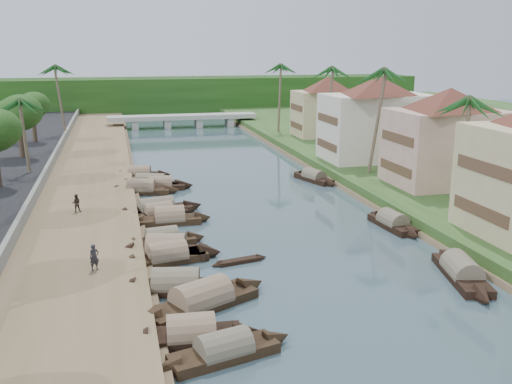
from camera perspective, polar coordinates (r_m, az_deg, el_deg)
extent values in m
plane|color=#3A4F57|center=(41.47, 4.50, -6.60)|extent=(220.00, 220.00, 0.00)
cube|color=brown|center=(58.64, -16.94, -0.55)|extent=(10.00, 180.00, 0.80)
cube|color=#27481D|center=(66.36, 14.76, 1.46)|extent=(16.00, 180.00, 1.20)
cube|color=slate|center=(58.82, -21.08, 0.11)|extent=(0.40, 180.00, 1.10)
cube|color=#173B10|center=(132.77, -8.55, 9.42)|extent=(120.00, 4.00, 8.00)
cube|color=#173B10|center=(137.73, -8.75, 9.58)|extent=(120.00, 4.00, 8.00)
cube|color=#173B10|center=(142.69, -8.94, 9.73)|extent=(120.00, 4.00, 8.00)
cube|color=#9E9E94|center=(110.19, -7.35, 7.46)|extent=(28.00, 4.00, 0.80)
cube|color=#9E9E94|center=(109.68, -12.03, 6.66)|extent=(1.20, 3.50, 1.80)
cube|color=#9E9E94|center=(110.03, -8.89, 6.82)|extent=(1.20, 3.50, 1.80)
cube|color=#9E9E94|center=(110.70, -5.78, 6.96)|extent=(1.20, 3.50, 1.80)
cube|color=#9E9E94|center=(111.69, -2.71, 7.08)|extent=(1.20, 3.50, 1.80)
cube|color=brown|center=(44.51, 21.47, -1.78)|extent=(0.10, 6.40, 0.90)
cube|color=brown|center=(43.79, 21.85, 2.25)|extent=(0.10, 6.40, 0.90)
cube|color=beige|center=(60.98, 18.51, 4.26)|extent=(11.00, 8.00, 7.50)
pyramid|color=brown|center=(60.40, 18.87, 8.80)|extent=(14.11, 14.11, 2.20)
cube|color=brown|center=(58.57, 13.76, 2.34)|extent=(0.10, 6.40, 0.90)
cube|color=brown|center=(58.05, 13.93, 5.24)|extent=(0.10, 6.40, 0.90)
cube|color=beige|center=(72.58, 12.00, 6.37)|extent=(13.00, 8.00, 8.00)
pyramid|color=brown|center=(72.09, 12.21, 10.39)|extent=(15.59, 15.59, 2.20)
cube|color=brown|center=(70.30, 7.08, 4.67)|extent=(0.10, 6.40, 0.90)
cube|color=brown|center=(69.84, 7.16, 7.26)|extent=(0.10, 6.40, 0.90)
cube|color=#CCC188|center=(91.28, 7.10, 7.80)|extent=(10.00, 7.00, 7.00)
pyramid|color=brown|center=(90.89, 7.19, 10.68)|extent=(12.62, 12.62, 2.20)
cube|color=brown|center=(89.82, 4.04, 6.64)|extent=(0.10, 5.60, 0.90)
cube|color=brown|center=(89.50, 4.07, 8.42)|extent=(0.10, 5.60, 0.90)
cube|color=black|center=(28.87, -3.20, -15.97)|extent=(5.69, 3.02, 0.70)
cone|color=black|center=(30.07, 2.16, -14.47)|extent=(1.89, 1.87, 1.70)
cone|color=black|center=(27.86, -9.08, -17.16)|extent=(1.89, 1.87, 1.70)
cylinder|color=#796A5A|center=(28.68, -3.21, -15.31)|extent=(4.46, 2.76, 1.76)
cube|color=black|center=(30.45, -6.49, -14.33)|extent=(5.33, 2.24, 0.70)
cone|color=black|center=(30.65, -0.93, -13.86)|extent=(1.64, 1.78, 1.83)
cone|color=black|center=(30.44, -12.11, -14.41)|extent=(1.64, 1.78, 1.83)
cylinder|color=#94795E|center=(30.27, -6.51, -13.70)|extent=(4.11, 2.22, 1.93)
cube|color=black|center=(33.94, -5.45, -11.15)|extent=(7.14, 5.06, 0.70)
cone|color=black|center=(36.05, -0.41, -9.38)|extent=(2.65, 2.63, 2.16)
cone|color=black|center=(32.09, -11.18, -12.79)|extent=(2.65, 2.63, 2.16)
cylinder|color=#94795E|center=(33.78, -5.46, -10.57)|extent=(5.72, 4.39, 2.24)
cube|color=black|center=(36.18, -7.98, -9.57)|extent=(6.31, 3.10, 0.70)
cone|color=black|center=(35.97, -2.58, -9.45)|extent=(2.05, 2.05, 1.93)
cone|color=black|center=(36.64, -13.29, -9.38)|extent=(2.05, 2.05, 1.93)
cylinder|color=#796A5A|center=(36.03, -8.00, -9.02)|extent=(4.93, 2.89, 2.01)
cube|color=black|center=(40.96, -8.87, -6.71)|extent=(5.90, 2.97, 0.70)
cone|color=black|center=(41.83, -4.74, -6.02)|extent=(1.94, 2.00, 1.90)
cone|color=black|center=(40.25, -13.18, -7.18)|extent=(1.94, 2.00, 1.90)
cylinder|color=#94795E|center=(40.82, -8.89, -6.21)|extent=(4.61, 2.79, 1.99)
cube|color=black|center=(42.02, -8.93, -6.16)|extent=(6.16, 3.51, 0.70)
cone|color=black|center=(41.64, -4.53, -6.10)|extent=(2.13, 2.35, 2.19)
cone|color=black|center=(42.59, -13.25, -5.99)|extent=(2.13, 2.35, 2.19)
cylinder|color=#94795E|center=(41.89, -8.95, -5.68)|extent=(4.84, 3.29, 2.32)
cube|color=black|center=(44.35, -9.36, -5.08)|extent=(5.20, 2.45, 0.70)
cone|color=black|center=(44.94, -5.90, -4.59)|extent=(1.67, 1.79, 1.77)
cone|color=black|center=(43.88, -12.93, -5.36)|extent=(1.67, 1.79, 1.77)
cylinder|color=#796A5A|center=(44.23, -9.38, -4.62)|extent=(4.04, 2.36, 1.86)
cube|color=black|center=(51.64, -9.73, -2.32)|extent=(5.39, 2.82, 0.70)
cone|color=black|center=(52.52, -6.76, -1.84)|extent=(1.79, 1.77, 1.63)
cone|color=black|center=(50.85, -12.79, -2.64)|extent=(1.79, 1.77, 1.63)
cylinder|color=#94795E|center=(51.53, -9.74, -1.91)|extent=(4.23, 2.59, 1.69)
cube|color=black|center=(49.70, -8.63, -2.93)|extent=(5.29, 1.98, 0.70)
cone|color=black|center=(49.99, -5.28, -2.63)|extent=(1.56, 1.78, 1.94)
cone|color=black|center=(49.53, -12.02, -3.05)|extent=(1.56, 1.78, 1.94)
cylinder|color=#94795E|center=(49.59, -8.65, -2.51)|extent=(4.04, 2.06, 2.05)
cube|color=black|center=(52.77, -9.94, -1.97)|extent=(6.82, 3.37, 0.70)
cone|color=black|center=(53.85, -6.25, -1.42)|extent=(2.21, 2.13, 1.96)
cone|color=black|center=(51.87, -13.78, -2.36)|extent=(2.21, 2.13, 1.96)
cylinder|color=#796A5A|center=(52.66, -9.96, -1.57)|extent=(5.33, 3.10, 2.03)
cube|color=black|center=(60.40, -11.39, 0.02)|extent=(6.10, 2.97, 0.70)
cone|color=black|center=(59.99, -8.32, 0.14)|extent=(1.98, 2.01, 1.91)
cone|color=black|center=(60.94, -14.42, 0.06)|extent=(1.98, 2.01, 1.91)
cylinder|color=#94795E|center=(60.31, -11.41, 0.37)|extent=(4.76, 2.79, 1.99)
cube|color=black|center=(61.82, -9.53, 0.43)|extent=(5.26, 2.10, 0.70)
cone|color=black|center=(61.89, -6.89, 0.62)|extent=(1.60, 1.68, 1.75)
cone|color=black|center=(61.86, -12.19, 0.39)|extent=(1.60, 1.68, 1.75)
cylinder|color=#94795E|center=(61.74, -9.55, 0.78)|extent=(4.05, 2.09, 1.84)
cube|color=black|center=(63.21, -10.46, 0.70)|extent=(6.68, 3.76, 0.70)
cone|color=black|center=(62.35, -7.28, 0.71)|extent=(2.24, 2.11, 1.82)
cone|color=black|center=(64.22, -13.54, 0.82)|extent=(2.24, 2.11, 1.82)
cylinder|color=#796A5A|center=(63.12, -10.47, 1.03)|extent=(5.26, 3.34, 1.87)
cube|color=black|center=(67.94, -11.54, 1.58)|extent=(5.48, 2.55, 0.70)
cone|color=black|center=(67.62, -9.08, 1.71)|extent=(1.75, 1.77, 1.71)
cone|color=black|center=(68.35, -13.98, 1.59)|extent=(1.75, 1.77, 1.71)
cylinder|color=#94795E|center=(67.86, -11.56, 1.90)|extent=(4.26, 2.41, 1.78)
cube|color=black|center=(40.12, 19.85, -7.87)|extent=(3.41, 6.96, 0.70)
cone|color=black|center=(43.36, 18.20, -5.96)|extent=(2.11, 2.24, 1.93)
cone|color=black|center=(36.91, 21.83, -9.88)|extent=(2.11, 2.24, 1.93)
cylinder|color=#796A5A|center=(39.99, 19.90, -7.37)|extent=(3.11, 5.44, 1.98)
cube|color=black|center=(49.44, 13.49, -3.26)|extent=(2.20, 5.56, 0.70)
cone|color=black|center=(51.86, 11.73, -2.25)|extent=(1.68, 1.69, 1.72)
cone|color=black|center=(47.03, 15.45, -4.19)|extent=(1.68, 1.69, 1.72)
cylinder|color=#796A5A|center=(49.33, 13.51, -2.84)|extent=(2.16, 4.29, 1.79)
cube|color=black|center=(65.17, 5.80, 1.27)|extent=(3.29, 5.81, 0.70)
cone|color=black|center=(67.56, 4.18, 1.84)|extent=(1.87, 1.96, 1.62)
cone|color=black|center=(62.80, 7.54, 0.80)|extent=(1.87, 1.96, 1.62)
cylinder|color=#796A5A|center=(65.08, 5.80, 1.59)|extent=(2.94, 4.58, 1.67)
cube|color=black|center=(40.46, -1.68, -6.96)|extent=(3.21, 1.31, 0.35)
cone|color=black|center=(41.15, 0.58, -6.58)|extent=(0.91, 0.84, 0.70)
cone|color=black|center=(39.84, -4.02, -7.33)|extent=(0.91, 0.84, 0.70)
cube|color=black|center=(55.57, -10.96, -1.30)|extent=(4.34, 2.35, 0.35)
cone|color=black|center=(54.87, -8.54, -1.39)|extent=(1.32, 1.19, 0.86)
cone|color=black|center=(56.36, -13.31, -1.21)|extent=(1.32, 1.19, 0.86)
cylinder|color=brown|center=(51.41, 19.97, 3.56)|extent=(0.66, 0.36, 9.54)
sphere|color=#184A1A|center=(50.83, 20.41, 8.63)|extent=(3.20, 3.20, 3.20)
cylinder|color=brown|center=(64.00, 11.70, 6.91)|extent=(1.83, 0.36, 11.36)
sphere|color=#184A1A|center=(63.56, 11.95, 11.80)|extent=(3.20, 3.20, 3.20)
cylinder|color=brown|center=(80.12, 7.07, 8.37)|extent=(1.40, 0.36, 11.02)
sphere|color=#184A1A|center=(79.77, 7.18, 12.16)|extent=(3.20, 3.20, 3.20)
cylinder|color=brown|center=(66.83, -22.05, 5.14)|extent=(0.71, 0.36, 7.95)
sphere|color=#184A1A|center=(66.41, -22.36, 8.38)|extent=(3.20, 3.20, 3.20)
cylinder|color=brown|center=(95.34, 2.31, 9.36)|extent=(0.71, 0.36, 10.97)
sphere|color=#184A1A|center=(95.05, 2.35, 12.53)|extent=(3.20, 3.20, 3.20)
cylinder|color=brown|center=(96.15, -18.85, 8.71)|extent=(1.27, 0.36, 10.69)
sphere|color=#184A1A|center=(95.86, -19.10, 11.76)|extent=(3.20, 3.20, 3.20)
cylinder|color=#4D3C2C|center=(76.95, -22.42, 4.56)|extent=(0.60, 0.60, 3.77)
ellipsoid|color=#173B10|center=(76.50, -22.68, 7.22)|extent=(5.17, 5.17, 4.25)
cylinder|color=#4D3C2C|center=(89.54, -21.28, 5.82)|extent=(0.60, 0.60, 3.57)
ellipsoid|color=#173B10|center=(89.16, -21.47, 7.99)|extent=(4.37, 4.37, 3.59)
cylinder|color=#4D3C2C|center=(75.35, 15.29, 4.76)|extent=(0.60, 0.60, 3.68)
ellipsoid|color=#173B10|center=(74.88, 15.47, 7.42)|extent=(4.23, 4.23, 3.48)
imported|color=#25242B|center=(38.25, -15.87, -6.29)|extent=(0.74, 0.63, 1.72)
imported|color=#372D26|center=(52.05, -17.54, -1.06)|extent=(0.79, 0.62, 1.59)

